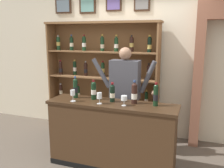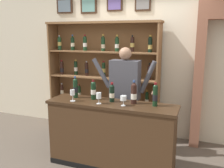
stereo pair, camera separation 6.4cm
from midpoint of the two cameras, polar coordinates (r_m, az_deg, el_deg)
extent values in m
cube|color=brown|center=(3.80, -0.90, -18.75)|extent=(14.00, 14.00, 0.02)
cube|color=beige|center=(4.66, 5.39, 8.06)|extent=(12.00, 0.16, 3.25)
cube|color=#382316|center=(5.18, -11.74, 17.48)|extent=(0.35, 0.02, 0.28)
cube|color=slate|center=(5.17, -11.83, 17.50)|extent=(0.28, 0.01, 0.23)
cube|color=#382316|center=(4.93, -6.16, 17.96)|extent=(0.34, 0.02, 0.32)
cube|color=slate|center=(4.91, -6.24, 17.98)|extent=(0.27, 0.01, 0.26)
cube|color=#382316|center=(4.72, -0.01, 18.30)|extent=(0.30, 0.02, 0.26)
cube|color=#604F98|center=(4.71, -0.08, 18.32)|extent=(0.24, 0.01, 0.21)
cube|color=#382316|center=(4.57, 6.64, 18.45)|extent=(0.29, 0.02, 0.29)
cube|color=slate|center=(4.55, 6.60, 18.47)|extent=(0.23, 0.01, 0.23)
cube|color=brown|center=(5.12, -13.93, 1.83)|extent=(0.03, 0.34, 2.14)
cube|color=brown|center=(4.33, 10.21, 0.22)|extent=(0.03, 0.34, 2.14)
cube|color=brown|center=(4.77, -2.13, 1.46)|extent=(2.16, 0.02, 2.14)
cube|color=brown|center=(4.88, -2.77, -9.74)|extent=(2.10, 0.33, 0.03)
cylinder|color=black|center=(5.21, -10.86, -7.04)|extent=(0.08, 0.08, 0.23)
sphere|color=black|center=(5.17, -10.91, -5.77)|extent=(0.07, 0.07, 0.07)
cylinder|color=black|center=(5.16, -10.92, -5.52)|extent=(0.03, 0.03, 0.06)
cylinder|color=#99999E|center=(5.16, -10.93, -5.31)|extent=(0.04, 0.04, 0.03)
cylinder|color=beige|center=(5.21, -10.86, -7.00)|extent=(0.08, 0.08, 0.07)
cylinder|color=black|center=(5.01, -7.44, -7.79)|extent=(0.08, 0.08, 0.22)
sphere|color=black|center=(4.97, -7.48, -6.55)|extent=(0.07, 0.07, 0.07)
cylinder|color=black|center=(4.96, -7.49, -6.25)|extent=(0.03, 0.03, 0.07)
cylinder|color=black|center=(4.95, -7.49, -6.00)|extent=(0.03, 0.03, 0.03)
cylinder|color=beige|center=(5.01, -7.44, -8.03)|extent=(0.08, 0.08, 0.07)
cylinder|color=black|center=(4.83, -3.10, -8.32)|extent=(0.08, 0.08, 0.23)
sphere|color=black|center=(4.79, -3.12, -6.93)|extent=(0.07, 0.07, 0.07)
cylinder|color=black|center=(4.78, -3.12, -6.54)|extent=(0.03, 0.03, 0.08)
cylinder|color=navy|center=(4.77, -3.13, -6.18)|extent=(0.04, 0.04, 0.03)
cylinder|color=black|center=(4.84, -3.10, -8.36)|extent=(0.08, 0.08, 0.07)
cylinder|color=black|center=(4.66, 2.18, -9.10)|extent=(0.08, 0.08, 0.23)
sphere|color=black|center=(4.62, 2.19, -7.70)|extent=(0.07, 0.07, 0.07)
cylinder|color=black|center=(4.61, 2.20, -7.29)|extent=(0.03, 0.03, 0.08)
cylinder|color=navy|center=(4.60, 2.20, -6.92)|extent=(0.04, 0.04, 0.03)
cylinder|color=beige|center=(4.67, 2.18, -9.16)|extent=(0.08, 0.08, 0.07)
cylinder|color=#19381E|center=(4.61, 6.61, -9.49)|extent=(0.08, 0.08, 0.22)
sphere|color=#19381E|center=(4.57, 6.64, -8.15)|extent=(0.07, 0.07, 0.07)
cylinder|color=#19381E|center=(4.56, 6.65, -7.77)|extent=(0.03, 0.03, 0.08)
cylinder|color=maroon|center=(4.55, 6.66, -7.43)|extent=(0.03, 0.03, 0.03)
cylinder|color=silver|center=(4.61, 6.61, -9.50)|extent=(0.08, 0.08, 0.07)
cube|color=brown|center=(4.72, -2.83, -4.25)|extent=(2.10, 0.33, 0.02)
cylinder|color=black|center=(5.08, -12.27, -1.80)|extent=(0.06, 0.06, 0.24)
sphere|color=black|center=(5.06, -12.33, -0.41)|extent=(0.06, 0.06, 0.06)
cylinder|color=black|center=(5.05, -12.34, -0.16)|extent=(0.03, 0.03, 0.06)
cylinder|color=#99999E|center=(5.05, -12.35, 0.04)|extent=(0.03, 0.03, 0.03)
cylinder|color=beige|center=(5.08, -12.26, -1.85)|extent=(0.06, 0.06, 0.08)
cylinder|color=#19381E|center=(4.92, -8.27, -2.15)|extent=(0.06, 0.06, 0.23)
sphere|color=#19381E|center=(4.89, -8.31, -0.76)|extent=(0.06, 0.06, 0.06)
cylinder|color=#19381E|center=(4.88, -8.32, -0.45)|extent=(0.03, 0.03, 0.06)
cylinder|color=maroon|center=(4.88, -8.33, -0.20)|extent=(0.03, 0.03, 0.03)
cylinder|color=beige|center=(4.92, -8.26, -2.44)|extent=(0.06, 0.06, 0.07)
cylinder|color=#19381E|center=(4.73, -4.81, -2.61)|extent=(0.06, 0.06, 0.23)
sphere|color=#19381E|center=(4.70, -4.84, -1.17)|extent=(0.06, 0.06, 0.06)
cylinder|color=#19381E|center=(4.70, -4.84, -0.88)|extent=(0.02, 0.02, 0.06)
cylinder|color=#99999E|center=(4.69, -4.85, -0.65)|extent=(0.03, 0.03, 0.03)
cylinder|color=beige|center=(4.73, -4.81, -2.71)|extent=(0.06, 0.06, 0.08)
cylinder|color=black|center=(4.65, -0.60, -2.80)|extent=(0.06, 0.06, 0.24)
sphere|color=black|center=(4.62, -0.61, -1.30)|extent=(0.06, 0.06, 0.06)
cylinder|color=black|center=(4.62, -0.61, -0.95)|extent=(0.03, 0.03, 0.07)
cylinder|color=navy|center=(4.61, -0.61, -0.64)|extent=(0.03, 0.03, 0.03)
cylinder|color=beige|center=(4.66, -0.60, -3.20)|extent=(0.06, 0.06, 0.08)
cylinder|color=black|center=(4.53, 3.41, -3.17)|extent=(0.06, 0.06, 0.24)
sphere|color=black|center=(4.50, 3.43, -1.59)|extent=(0.06, 0.06, 0.06)
cylinder|color=black|center=(4.50, 3.43, -1.29)|extent=(0.03, 0.03, 0.06)
cylinder|color=maroon|center=(4.49, 3.44, -1.05)|extent=(0.03, 0.03, 0.03)
cylinder|color=silver|center=(4.53, 3.41, -3.10)|extent=(0.06, 0.06, 0.08)
cylinder|color=black|center=(4.43, 7.63, -3.73)|extent=(0.06, 0.06, 0.23)
sphere|color=black|center=(4.40, 7.68, -2.25)|extent=(0.06, 0.06, 0.06)
cylinder|color=black|center=(4.40, 7.69, -1.88)|extent=(0.03, 0.03, 0.07)
cylinder|color=#B79338|center=(4.39, 7.70, -1.56)|extent=(0.03, 0.03, 0.03)
cylinder|color=silver|center=(4.44, 7.63, -3.97)|extent=(0.06, 0.06, 0.07)
cube|color=brown|center=(4.61, -2.89, 1.56)|extent=(2.10, 0.33, 0.02)
cylinder|color=black|center=(4.96, -12.32, 3.50)|extent=(0.07, 0.07, 0.23)
sphere|color=black|center=(4.94, -12.38, 4.89)|extent=(0.07, 0.07, 0.07)
cylinder|color=black|center=(4.94, -12.40, 5.14)|extent=(0.03, 0.03, 0.06)
cylinder|color=maroon|center=(4.94, -12.41, 5.36)|extent=(0.04, 0.04, 0.03)
cylinder|color=black|center=(4.96, -12.31, 3.19)|extent=(0.07, 0.07, 0.07)
cylinder|color=black|center=(4.87, -9.10, 3.51)|extent=(0.07, 0.07, 0.23)
sphere|color=black|center=(4.85, -9.15, 4.96)|extent=(0.07, 0.07, 0.07)
cylinder|color=black|center=(4.85, -9.16, 5.24)|extent=(0.03, 0.03, 0.06)
cylinder|color=#B79338|center=(4.85, -9.17, 5.49)|extent=(0.04, 0.04, 0.03)
cylinder|color=silver|center=(4.87, -9.10, 3.46)|extent=(0.07, 0.07, 0.07)
cylinder|color=black|center=(4.74, -6.57, 3.29)|extent=(0.07, 0.07, 0.22)
sphere|color=black|center=(4.72, -6.61, 4.69)|extent=(0.07, 0.07, 0.07)
cylinder|color=black|center=(4.72, -6.61, 4.96)|extent=(0.03, 0.03, 0.06)
cylinder|color=#99999E|center=(4.72, -6.62, 5.18)|extent=(0.03, 0.03, 0.03)
cylinder|color=black|center=(4.74, -6.57, 3.11)|extent=(0.07, 0.07, 0.07)
cylinder|color=#19381E|center=(4.61, -2.56, 3.18)|extent=(0.07, 0.07, 0.23)
sphere|color=#19381E|center=(4.59, -2.58, 4.69)|extent=(0.07, 0.07, 0.07)
cylinder|color=#19381E|center=(4.59, -2.58, 5.01)|extent=(0.03, 0.03, 0.06)
cylinder|color=maroon|center=(4.58, -2.58, 5.29)|extent=(0.04, 0.04, 0.03)
cylinder|color=tan|center=(4.61, -2.56, 3.21)|extent=(0.07, 0.07, 0.07)
cylinder|color=black|center=(4.44, 0.76, 2.84)|extent=(0.07, 0.07, 0.23)
sphere|color=black|center=(4.43, 0.77, 4.39)|extent=(0.07, 0.07, 0.07)
cylinder|color=black|center=(4.42, 0.77, 4.73)|extent=(0.03, 0.03, 0.07)
cylinder|color=maroon|center=(4.42, 0.77, 5.02)|extent=(0.04, 0.04, 0.03)
cylinder|color=black|center=(4.45, 0.76, 2.59)|extent=(0.07, 0.07, 0.07)
cylinder|color=black|center=(4.43, 4.73, 2.80)|extent=(0.07, 0.07, 0.23)
sphere|color=black|center=(4.42, 4.75, 4.37)|extent=(0.07, 0.07, 0.07)
cylinder|color=black|center=(4.41, 4.76, 4.81)|extent=(0.03, 0.03, 0.08)
cylinder|color=navy|center=(4.41, 4.77, 5.21)|extent=(0.04, 0.04, 0.03)
cylinder|color=silver|center=(4.44, 4.72, 2.42)|extent=(0.07, 0.07, 0.07)
cylinder|color=black|center=(4.33, 8.19, 2.46)|extent=(0.07, 0.07, 0.22)
sphere|color=black|center=(4.32, 8.23, 3.99)|extent=(0.07, 0.07, 0.07)
cylinder|color=black|center=(4.31, 8.24, 4.39)|extent=(0.03, 0.03, 0.07)
cylinder|color=black|center=(4.31, 8.25, 4.74)|extent=(0.04, 0.04, 0.03)
cylinder|color=silver|center=(4.34, 8.19, 2.37)|extent=(0.07, 0.07, 0.07)
cube|color=brown|center=(4.55, -2.95, 7.59)|extent=(2.10, 0.33, 0.02)
cylinder|color=#19381E|center=(4.93, -12.85, 9.07)|extent=(0.07, 0.07, 0.22)
sphere|color=#19381E|center=(4.93, -12.92, 10.42)|extent=(0.07, 0.07, 0.07)
cylinder|color=#19381E|center=(4.93, -12.93, 10.71)|extent=(0.03, 0.03, 0.06)
cylinder|color=#99999E|center=(4.93, -12.94, 10.94)|extent=(0.03, 0.03, 0.03)
cylinder|color=tan|center=(4.93, -12.86, 9.17)|extent=(0.07, 0.07, 0.07)
cylinder|color=black|center=(4.79, -9.84, 9.08)|extent=(0.07, 0.07, 0.21)
sphere|color=black|center=(4.79, -9.89, 10.42)|extent=(0.07, 0.07, 0.07)
cylinder|color=black|center=(4.79, -9.90, 10.84)|extent=(0.03, 0.03, 0.08)
cylinder|color=navy|center=(4.79, -9.92, 11.20)|extent=(0.03, 0.03, 0.03)
cylinder|color=beige|center=(4.79, -9.84, 9.10)|extent=(0.07, 0.07, 0.07)
cylinder|color=#19381E|center=(4.65, -6.96, 9.16)|extent=(0.07, 0.07, 0.23)
sphere|color=#19381E|center=(4.65, -7.00, 10.62)|extent=(0.07, 0.07, 0.07)
cylinder|color=#19381E|center=(4.65, -7.01, 10.98)|extent=(0.03, 0.03, 0.07)
cylinder|color=maroon|center=(4.65, -7.02, 11.29)|extent=(0.03, 0.03, 0.03)
cylinder|color=silver|center=(4.65, -6.96, 9.11)|extent=(0.07, 0.07, 0.07)
cylinder|color=#19381E|center=(4.54, -2.71, 9.15)|extent=(0.07, 0.07, 0.22)
sphere|color=#19381E|center=(4.53, -2.72, 10.63)|extent=(0.07, 0.07, 0.07)
cylinder|color=#19381E|center=(4.53, -2.73, 11.05)|extent=(0.03, 0.03, 0.08)
cylinder|color=#B79338|center=(4.53, -2.73, 11.43)|extent=(0.03, 0.03, 0.03)
cylinder|color=beige|center=(4.54, -2.70, 8.84)|extent=(0.07, 0.07, 0.07)
cylinder|color=#19381E|center=(4.41, 0.59, 9.03)|extent=(0.07, 0.07, 0.21)
sphere|color=#19381E|center=(4.40, 0.59, 10.51)|extent=(0.07, 0.07, 0.07)
cylinder|color=#19381E|center=(4.40, 0.59, 10.94)|extent=(0.03, 0.03, 0.08)
cylinder|color=#B79338|center=(4.40, 0.59, 11.32)|extent=(0.03, 0.03, 0.03)
cylinder|color=silver|center=(4.41, 0.59, 8.91)|extent=(0.07, 0.07, 0.07)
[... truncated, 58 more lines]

